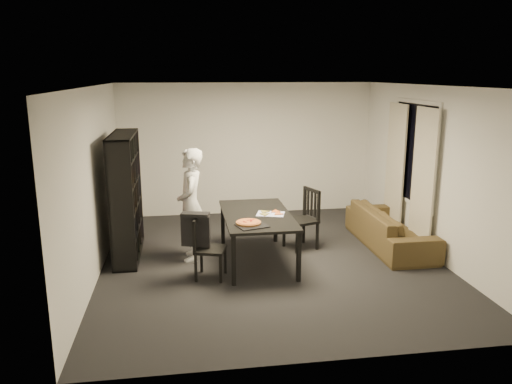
{
  "coord_description": "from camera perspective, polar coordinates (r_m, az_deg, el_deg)",
  "views": [
    {
      "loc": [
        -1.29,
        -7.01,
        2.78
      ],
      "look_at": [
        -0.21,
        0.14,
        1.05
      ],
      "focal_mm": 35.0,
      "sensor_mm": 36.0,
      "label": 1
    }
  ],
  "objects": [
    {
      "name": "draped_jacket",
      "position": [
        6.89,
        -6.92,
        -4.12
      ],
      "size": [
        0.41,
        0.26,
        0.48
      ],
      "rotation": [
        0.0,
        0.0,
        1.3
      ],
      "color": "black",
      "rests_on": "chair_left"
    },
    {
      "name": "pepperoni_pizza",
      "position": [
        6.9,
        -0.87,
        -3.5
      ],
      "size": [
        0.35,
        0.35,
        0.03
      ],
      "rotation": [
        0.0,
        0.0,
        0.26
      ],
      "color": "#97592B",
      "rests_on": "dining_table"
    },
    {
      "name": "chair_left",
      "position": [
        6.93,
        -5.92,
        -5.89
      ],
      "size": [
        0.49,
        0.49,
        0.86
      ],
      "rotation": [
        0.0,
        0.0,
        1.3
      ],
      "color": "black",
      "rests_on": "room"
    },
    {
      "name": "chair_right",
      "position": [
        8.1,
        5.7,
        -2.56
      ],
      "size": [
        0.58,
        0.58,
        0.97
      ],
      "rotation": [
        0.0,
        0.0,
        -1.21
      ],
      "color": "black",
      "rests_on": "room"
    },
    {
      "name": "sofa",
      "position": [
        8.48,
        15.08,
        -3.98
      ],
      "size": [
        0.82,
        2.09,
        0.61
      ],
      "primitive_type": "imported",
      "rotation": [
        0.0,
        0.0,
        1.57
      ],
      "color": "#3E3219",
      "rests_on": "room"
    },
    {
      "name": "kitchen_towel",
      "position": [
        7.39,
        1.67,
        -2.53
      ],
      "size": [
        0.47,
        0.4,
        0.01
      ],
      "primitive_type": "cube",
      "rotation": [
        0.0,
        0.0,
        -0.29
      ],
      "color": "white",
      "rests_on": "dining_table"
    },
    {
      "name": "dining_table",
      "position": [
        7.43,
        0.12,
        -3.0
      ],
      "size": [
        0.99,
        1.78,
        0.74
      ],
      "color": "black",
      "rests_on": "room"
    },
    {
      "name": "bookshelf",
      "position": [
        7.87,
        -14.64,
        -0.42
      ],
      "size": [
        0.35,
        1.5,
        1.9
      ],
      "primitive_type": "cube",
      "color": "black",
      "rests_on": "room"
    },
    {
      "name": "curtain_left",
      "position": [
        8.15,
        18.55,
        1.23
      ],
      "size": [
        0.03,
        0.7,
        2.25
      ],
      "primitive_type": "cube",
      "color": "beige",
      "rests_on": "room"
    },
    {
      "name": "window_frame",
      "position": [
        8.59,
        17.64,
        4.26
      ],
      "size": [
        0.03,
        1.52,
        1.72
      ],
      "primitive_type": "cube",
      "color": "white",
      "rests_on": "room"
    },
    {
      "name": "room",
      "position": [
        7.28,
        1.83,
        1.73
      ],
      "size": [
        5.01,
        5.51,
        2.61
      ],
      "color": "black",
      "rests_on": "ground"
    },
    {
      "name": "curtain_right",
      "position": [
        9.07,
        15.6,
        2.62
      ],
      "size": [
        0.03,
        0.7,
        2.25
      ],
      "primitive_type": "cube",
      "color": "beige",
      "rests_on": "room"
    },
    {
      "name": "window_pane",
      "position": [
        8.59,
        17.67,
        4.26
      ],
      "size": [
        0.02,
        1.4,
        1.6
      ],
      "primitive_type": "cube",
      "color": "black",
      "rests_on": "room"
    },
    {
      "name": "baking_tray",
      "position": [
        6.82,
        -0.45,
        -3.87
      ],
      "size": [
        0.48,
        0.42,
        0.01
      ],
      "primitive_type": "cube",
      "rotation": [
        0.0,
        0.0,
        0.3
      ],
      "color": "black",
      "rests_on": "dining_table"
    },
    {
      "name": "person",
      "position": [
        7.54,
        -7.47,
        -1.46
      ],
      "size": [
        0.43,
        0.64,
        1.7
      ],
      "primitive_type": "imported",
      "rotation": [
        0.0,
        0.0,
        -1.61
      ],
      "color": "silver",
      "rests_on": "room"
    },
    {
      "name": "pizza_slices",
      "position": [
        7.42,
        1.67,
        -2.38
      ],
      "size": [
        0.47,
        0.44,
        0.01
      ],
      "primitive_type": null,
      "rotation": [
        0.0,
        0.0,
        0.43
      ],
      "color": "#BD773B",
      "rests_on": "dining_table"
    }
  ]
}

